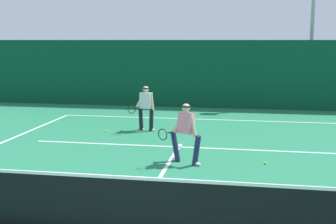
{
  "coord_description": "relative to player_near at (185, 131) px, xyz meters",
  "views": [
    {
      "loc": [
        1.85,
        -6.42,
        3.12
      ],
      "look_at": [
        -0.37,
        6.28,
        1.0
      ],
      "focal_mm": 46.73,
      "sensor_mm": 36.0,
      "label": 1
    }
  ],
  "objects": [
    {
      "name": "court_line_baseline_far",
      "position": [
        -0.42,
        6.37,
        -0.84
      ],
      "size": [
        10.92,
        0.1,
        0.01
      ],
      "primitive_type": "cube",
      "color": "white",
      "rests_on": "ground_plane"
    },
    {
      "name": "tennis_ball",
      "position": [
        -3.2,
        3.37,
        -0.81
      ],
      "size": [
        0.07,
        0.07,
        0.07
      ],
      "primitive_type": "sphere",
      "color": "#D1E033",
      "rests_on": "ground_plane"
    },
    {
      "name": "player_near",
      "position": [
        0.0,
        0.0,
        0.0
      ],
      "size": [
        1.1,
        0.82,
        1.55
      ],
      "rotation": [
        0.0,
        0.0,
        2.63
      ],
      "color": "#1E234C",
      "rests_on": "ground_plane"
    },
    {
      "name": "court_line_centre",
      "position": [
        -0.42,
        -1.15,
        -0.84
      ],
      "size": [
        0.1,
        6.4,
        0.01
      ],
      "primitive_type": "cube",
      "color": "white",
      "rests_on": "ground_plane"
    },
    {
      "name": "tennis_net",
      "position": [
        -0.42,
        -4.35,
        -0.33
      ],
      "size": [
        11.96,
        0.09,
        1.08
      ],
      "color": "#1E4723",
      "rests_on": "ground_plane"
    },
    {
      "name": "back_fence_windscreen",
      "position": [
        -0.42,
        9.47,
        0.72
      ],
      "size": [
        22.52,
        0.12,
        3.13
      ],
      "primitive_type": "cube",
      "color": "#0A4329",
      "rests_on": "ground_plane"
    },
    {
      "name": "player_far",
      "position": [
        -1.9,
        3.83,
        0.01
      ],
      "size": [
        0.86,
        0.89,
        1.56
      ],
      "rotation": [
        0.0,
        0.0,
        2.96
      ],
      "color": "black",
      "rests_on": "ground_plane"
    },
    {
      "name": "court_line_service",
      "position": [
        -0.42,
        1.68,
        -0.84
      ],
      "size": [
        8.9,
        0.1,
        0.01
      ],
      "primitive_type": "cube",
      "color": "white",
      "rests_on": "ground_plane"
    },
    {
      "name": "tennis_ball_extra",
      "position": [
        2.03,
        0.25,
        -0.81
      ],
      "size": [
        0.07,
        0.07,
        0.07
      ],
      "primitive_type": "sphere",
      "color": "#D1E033",
      "rests_on": "ground_plane"
    }
  ]
}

